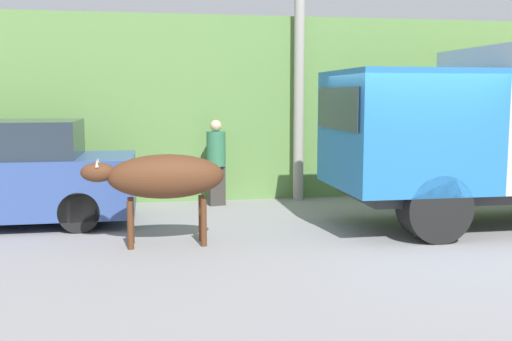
% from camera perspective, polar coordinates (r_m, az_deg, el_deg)
% --- Properties ---
extents(ground_plane, '(60.00, 60.00, 0.00)m').
position_cam_1_polar(ground_plane, '(9.58, 14.59, -6.27)').
color(ground_plane, gray).
extents(hillside_embankment, '(32.00, 5.99, 3.81)m').
position_cam_1_polar(hillside_embankment, '(15.82, 4.33, 6.13)').
color(hillside_embankment, '#608C47').
rests_on(hillside_embankment, ground_plane).
extents(building_backdrop, '(4.56, 2.70, 2.89)m').
position_cam_1_polar(building_backdrop, '(13.74, -10.04, 4.02)').
color(building_backdrop, '#C6B793').
rests_on(building_backdrop, ground_plane).
extents(brown_cow, '(2.05, 0.65, 1.34)m').
position_cam_1_polar(brown_cow, '(8.80, -8.87, -0.67)').
color(brown_cow, '#512D19').
rests_on(brown_cow, ground_plane).
extents(pedestrian_on_hill, '(0.45, 0.45, 1.71)m').
position_cam_1_polar(pedestrian_on_hill, '(11.92, -3.82, 1.09)').
color(pedestrian_on_hill, '#38332D').
rests_on(pedestrian_on_hill, ground_plane).
extents(utility_pole, '(0.90, 0.21, 6.00)m').
position_cam_1_polar(utility_pole, '(12.53, 4.14, 11.42)').
color(utility_pole, '#9E998E').
rests_on(utility_pole, ground_plane).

